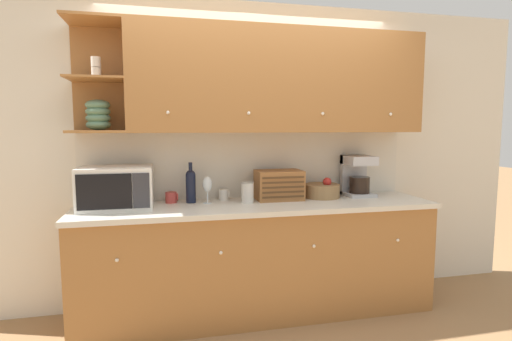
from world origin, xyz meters
TOP-DOWN VIEW (x-y plane):
  - ground_plane at (0.00, 0.00)m, footprint 24.00×24.00m
  - wall_back at (0.00, 0.03)m, footprint 5.26×0.06m
  - counter_unit at (0.00, -0.32)m, footprint 2.88×0.66m
  - backsplash_panel at (0.00, -0.01)m, footprint 2.86×0.01m
  - upper_cabinets at (0.16, -0.19)m, footprint 2.86×0.40m
  - microwave at (-1.10, -0.27)m, footprint 0.54×0.39m
  - mug_blue_second at (-0.69, -0.14)m, footprint 0.10×0.09m
  - wine_bottle at (-0.53, -0.16)m, footprint 0.08×0.08m
  - wine_glass at (-0.41, -0.22)m, footprint 0.08×0.08m
  - mug at (-0.25, -0.10)m, footprint 0.09×0.08m
  - storage_canister at (-0.08, -0.27)m, footprint 0.11×0.11m
  - bread_box at (0.21, -0.19)m, footprint 0.39×0.26m
  - fruit_basket at (0.61, -0.18)m, footprint 0.31×0.31m
  - coffee_maker at (0.96, -0.15)m, footprint 0.24×0.27m

SIDE VIEW (x-z plane):
  - ground_plane at x=0.00m, z-range 0.00..0.00m
  - counter_unit at x=0.00m, z-range 0.00..0.92m
  - mug_blue_second at x=-0.69m, z-range 0.92..1.01m
  - mug at x=-0.25m, z-range 0.92..1.01m
  - fruit_basket at x=0.61m, z-range 0.90..1.07m
  - storage_canister at x=-0.08m, z-range 0.92..1.09m
  - bread_box at x=0.21m, z-range 0.92..1.17m
  - wine_glass at x=-0.41m, z-range 0.96..1.18m
  - wine_bottle at x=-0.53m, z-range 0.91..1.24m
  - microwave at x=-1.10m, z-range 0.92..1.24m
  - coffee_maker at x=0.96m, z-range 0.92..1.29m
  - backsplash_panel at x=0.00m, z-range 0.92..1.50m
  - wall_back at x=0.00m, z-range 0.00..2.60m
  - upper_cabinets at x=0.16m, z-range 1.49..2.33m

